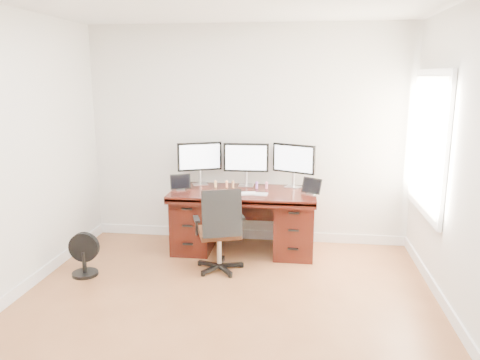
# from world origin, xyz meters

# --- Properties ---
(ground) EXTENTS (4.50, 4.50, 0.00)m
(ground) POSITION_xyz_m (0.00, 0.00, 0.00)
(ground) COLOR brown
(ground) RESTS_ON ground
(back_wall) EXTENTS (4.00, 0.10, 2.70)m
(back_wall) POSITION_xyz_m (0.00, 2.25, 1.35)
(back_wall) COLOR silver
(back_wall) RESTS_ON ground
(right_wall) EXTENTS (0.10, 4.50, 2.70)m
(right_wall) POSITION_xyz_m (2.00, 0.11, 1.35)
(right_wall) COLOR silver
(right_wall) RESTS_ON ground
(desk) EXTENTS (1.70, 0.80, 0.75)m
(desk) POSITION_xyz_m (0.00, 1.83, 0.40)
(desk) COLOR #38100B
(desk) RESTS_ON ground
(office_chair) EXTENTS (0.64, 0.64, 0.94)m
(office_chair) POSITION_xyz_m (-0.18, 1.17, 0.31)
(office_chair) COLOR black
(office_chair) RESTS_ON ground
(floor_fan) EXTENTS (0.32, 0.27, 0.47)m
(floor_fan) POSITION_xyz_m (-1.59, 0.88, 0.23)
(floor_fan) COLOR black
(floor_fan) RESTS_ON ground
(monitor_left) EXTENTS (0.52, 0.25, 0.53)m
(monitor_left) POSITION_xyz_m (-0.58, 2.07, 1.09)
(monitor_left) COLOR silver
(monitor_left) RESTS_ON desk
(monitor_center) EXTENTS (0.55, 0.14, 0.53)m
(monitor_center) POSITION_xyz_m (0.00, 2.07, 1.09)
(monitor_center) COLOR silver
(monitor_center) RESTS_ON desk
(monitor_right) EXTENTS (0.51, 0.26, 0.53)m
(monitor_right) POSITION_xyz_m (0.58, 2.07, 1.09)
(monitor_right) COLOR silver
(monitor_right) RESTS_ON desk
(tablet_left) EXTENTS (0.25, 0.15, 0.19)m
(tablet_left) POSITION_xyz_m (-0.75, 1.75, 0.84)
(tablet_left) COLOR silver
(tablet_left) RESTS_ON desk
(tablet_right) EXTENTS (0.24, 0.18, 0.19)m
(tablet_right) POSITION_xyz_m (0.80, 1.75, 0.84)
(tablet_right) COLOR silver
(tablet_right) RESTS_ON desk
(keyboard) EXTENTS (0.31, 0.19, 0.01)m
(keyboard) POSITION_xyz_m (0.02, 1.65, 0.76)
(keyboard) COLOR white
(keyboard) RESTS_ON desk
(trackpad) EXTENTS (0.14, 0.14, 0.01)m
(trackpad) POSITION_xyz_m (0.23, 1.66, 0.76)
(trackpad) COLOR silver
(trackpad) RESTS_ON desk
(drawing_tablet) EXTENTS (0.25, 0.21, 0.01)m
(drawing_tablet) POSITION_xyz_m (-0.24, 1.59, 0.76)
(drawing_tablet) COLOR black
(drawing_tablet) RESTS_ON desk
(phone) EXTENTS (0.13, 0.09, 0.01)m
(phone) POSITION_xyz_m (0.04, 1.74, 0.76)
(phone) COLOR black
(phone) RESTS_ON desk
(figurine_yellow) EXTENTS (0.04, 0.04, 0.09)m
(figurine_yellow) POSITION_xyz_m (-0.36, 1.95, 0.80)
(figurine_yellow) COLOR #E2B06C
(figurine_yellow) RESTS_ON desk
(figurine_orange) EXTENTS (0.04, 0.04, 0.09)m
(figurine_orange) POSITION_xyz_m (-0.22, 1.95, 0.80)
(figurine_orange) COLOR #FF9E64
(figurine_orange) RESTS_ON desk
(figurine_brown) EXTENTS (0.04, 0.04, 0.09)m
(figurine_brown) POSITION_xyz_m (-0.15, 1.95, 0.80)
(figurine_brown) COLOR #926743
(figurine_brown) RESTS_ON desk
(figurine_purple) EXTENTS (0.04, 0.04, 0.09)m
(figurine_purple) POSITION_xyz_m (0.15, 1.95, 0.80)
(figurine_purple) COLOR #AF6CDF
(figurine_purple) RESTS_ON desk
(figurine_pink) EXTENTS (0.04, 0.04, 0.09)m
(figurine_pink) POSITION_xyz_m (0.26, 1.95, 0.80)
(figurine_pink) COLOR pink
(figurine_pink) RESTS_ON desk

